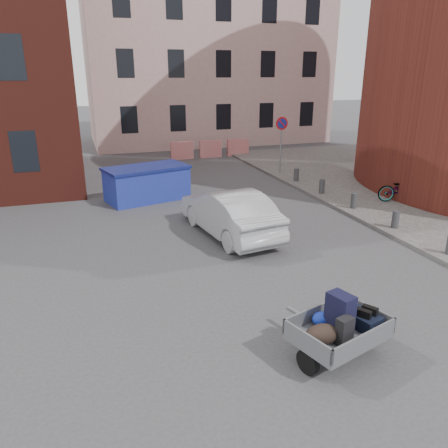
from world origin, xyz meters
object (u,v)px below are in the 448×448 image
object	(u,v)px
trailer	(339,328)
dumpster	(147,183)
silver_car	(229,213)
bicycle	(402,189)

from	to	relation	value
trailer	dumpster	world-z (taller)	dumpster
dumpster	silver_car	bearing A→B (deg)	-84.69
trailer	silver_car	bearing A→B (deg)	70.94
dumpster	silver_car	world-z (taller)	silver_car
trailer	bicycle	distance (m)	10.49
dumpster	silver_car	size ratio (longest dim) A/B	0.80
trailer	dumpster	distance (m)	11.18
trailer	dumpster	bearing A→B (deg)	80.86
silver_car	bicycle	bearing A→B (deg)	179.46
silver_car	bicycle	world-z (taller)	silver_car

